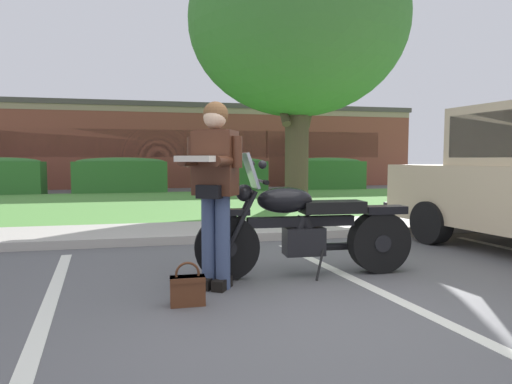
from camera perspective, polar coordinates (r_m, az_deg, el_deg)
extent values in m
plane|color=#565659|center=(3.81, 8.96, -13.92)|extent=(140.00, 140.00, 0.00)
cube|color=#ADA89E|center=(6.44, -0.36, -5.78)|extent=(60.00, 0.20, 0.12)
cube|color=#ADA89E|center=(7.27, -1.78, -4.79)|extent=(60.00, 1.50, 0.08)
cube|color=#518E3D|center=(11.69, -5.91, -1.40)|extent=(60.00, 7.51, 0.06)
cube|color=silver|center=(3.85, -25.58, -14.03)|extent=(0.65, 4.38, 0.01)
cube|color=silver|center=(4.22, 15.45, -12.17)|extent=(0.65, 4.38, 0.01)
cylinder|color=black|center=(4.35, -3.76, -7.21)|extent=(0.64, 0.12, 0.64)
cylinder|color=black|center=(4.35, -3.76, -7.21)|extent=(0.18, 0.13, 0.18)
cylinder|color=black|center=(4.81, 15.64, -6.26)|extent=(0.65, 0.20, 0.64)
cylinder|color=black|center=(4.81, 15.64, -6.26)|extent=(0.19, 0.21, 0.18)
cube|color=black|center=(4.30, -3.78, -2.64)|extent=(0.44, 0.15, 0.06)
cube|color=black|center=(4.78, 16.26, -2.21)|extent=(0.45, 0.21, 0.08)
cylinder|color=black|center=(4.25, -1.82, -3.68)|extent=(0.31, 0.05, 0.58)
cylinder|color=black|center=(4.40, -2.14, -3.40)|extent=(0.31, 0.05, 0.58)
sphere|color=black|center=(4.30, -1.52, -0.11)|extent=(0.17, 0.17, 0.17)
cylinder|color=black|center=(4.32, 0.31, 1.50)|extent=(0.06, 0.72, 0.03)
cylinder|color=black|center=(3.97, 1.30, 1.25)|extent=(0.05, 0.10, 0.04)
cylinder|color=black|center=(4.67, -0.53, 1.71)|extent=(0.05, 0.10, 0.04)
sphere|color=black|center=(4.02, 0.85, 3.57)|extent=(0.08, 0.08, 0.08)
sphere|color=black|center=(4.61, -0.65, 3.67)|extent=(0.08, 0.08, 0.08)
cube|color=#B2BCC6|center=(4.30, -0.74, 2.82)|extent=(0.15, 0.36, 0.35)
cube|color=black|center=(4.46, 5.85, -3.81)|extent=(1.10, 0.14, 0.10)
ellipsoid|color=black|center=(4.39, 3.75, -1.04)|extent=(0.57, 0.34, 0.26)
cube|color=black|center=(4.55, 9.85, -1.92)|extent=(0.65, 0.30, 0.12)
cube|color=black|center=(4.50, 6.20, -6.32)|extent=(0.41, 0.25, 0.28)
cylinder|color=black|center=(4.47, 5.80, -4.32)|extent=(0.18, 0.13, 0.21)
cylinder|color=black|center=(4.49, 6.64, -4.29)|extent=(0.18, 0.13, 0.21)
cylinder|color=black|center=(4.77, 9.99, -6.98)|extent=(0.60, 0.10, 0.08)
cylinder|color=black|center=(4.84, 12.22, -6.84)|extent=(0.60, 0.10, 0.08)
cylinder|color=black|center=(4.44, 8.29, -9.28)|extent=(0.13, 0.12, 0.30)
cube|color=black|center=(4.12, -4.41, -11.75)|extent=(0.22, 0.26, 0.10)
cube|color=black|center=(4.18, -6.20, -11.54)|extent=(0.22, 0.26, 0.10)
cylinder|color=#3D4C70|center=(4.05, -4.33, -6.51)|extent=(0.14, 0.14, 0.86)
cylinder|color=#3D4C70|center=(4.11, -6.12, -6.36)|extent=(0.14, 0.14, 0.86)
cube|color=#4C2819|center=(4.01, -5.30, 3.73)|extent=(0.44, 0.39, 0.58)
cube|color=#4C2819|center=(4.01, -5.33, 7.59)|extent=(0.36, 0.33, 0.06)
sphere|color=beige|center=(4.02, -5.34, 9.58)|extent=(0.21, 0.21, 0.21)
sphere|color=brown|center=(4.04, -5.25, 9.99)|extent=(0.23, 0.23, 0.23)
cube|color=black|center=(3.90, -6.08, 0.04)|extent=(0.24, 0.20, 0.12)
cylinder|color=#4C2819|center=(3.79, -4.13, 4.01)|extent=(0.26, 0.34, 0.09)
cylinder|color=#4C2819|center=(3.93, -8.41, 3.99)|extent=(0.26, 0.34, 0.09)
cylinder|color=#4C2819|center=(3.90, -2.49, 5.20)|extent=(0.10, 0.10, 0.28)
cylinder|color=#4C2819|center=(4.09, -8.24, 5.12)|extent=(0.10, 0.10, 0.28)
cube|color=beige|center=(3.74, -7.25, 4.29)|extent=(0.44, 0.44, 0.05)
cube|color=#562D19|center=(3.70, -8.84, -12.54)|extent=(0.28, 0.12, 0.24)
cube|color=#562D19|center=(3.67, -8.86, -11.07)|extent=(0.28, 0.13, 0.04)
torus|color=#562D19|center=(3.66, -8.87, -10.44)|extent=(0.20, 0.02, 0.20)
cube|color=black|center=(6.98, 29.50, 5.83)|extent=(1.58, 0.47, 0.51)
cube|color=black|center=(7.91, 21.85, -1.73)|extent=(1.89, 0.39, 0.20)
cylinder|color=black|center=(6.64, 21.74, -3.69)|extent=(0.33, 0.63, 0.60)
cylinder|color=#4C3D2D|center=(11.90, 5.29, 4.84)|extent=(0.63, 0.63, 2.60)
ellipsoid|color=#3D7A33|center=(12.42, 5.41, 20.96)|extent=(5.73, 5.73, 4.87)
cylinder|color=#4C3D2D|center=(12.12, 7.07, 11.45)|extent=(0.22, 0.95, 1.35)
cylinder|color=#4C3D2D|center=(11.86, 3.43, 10.93)|extent=(0.22, 0.98, 1.09)
cube|color=#336B2D|center=(16.44, -30.13, 1.50)|extent=(2.56, 0.90, 1.10)
ellipsoid|color=#336B2D|center=(16.43, -30.20, 3.42)|extent=(2.43, 0.84, 0.28)
cube|color=#336B2D|center=(15.72, -17.05, 1.79)|extent=(3.07, 0.90, 1.10)
ellipsoid|color=#336B2D|center=(15.71, -17.09, 3.80)|extent=(2.92, 0.84, 0.28)
cube|color=#336B2D|center=(15.87, -3.48, 2.00)|extent=(2.69, 0.90, 1.10)
ellipsoid|color=#336B2D|center=(15.86, -3.49, 3.98)|extent=(2.55, 0.84, 0.28)
cube|color=#336B2D|center=(16.87, 9.15, 2.08)|extent=(2.82, 0.90, 1.10)
ellipsoid|color=#336B2D|center=(16.86, 9.18, 3.95)|extent=(2.68, 0.84, 0.28)
cube|color=brown|center=(22.39, -9.78, 5.42)|extent=(20.15, 8.38, 3.29)
cube|color=#998466|center=(18.35, -9.20, 10.46)|extent=(20.15, 0.10, 0.24)
cube|color=#4C4742|center=(22.49, -9.84, 9.87)|extent=(20.35, 8.47, 0.20)
cube|color=#1E282D|center=(18.24, -9.15, 6.21)|extent=(17.12, 0.06, 1.10)
cube|color=brown|center=(19.09, -30.24, 5.59)|extent=(0.08, 0.04, 1.20)
cube|color=brown|center=(18.35, -19.95, 6.00)|extent=(0.08, 0.04, 1.20)
cube|color=brown|center=(18.23, -9.15, 6.21)|extent=(0.08, 0.04, 1.20)
cube|color=brown|center=(18.75, 1.42, 6.21)|extent=(0.08, 0.04, 1.20)
cube|color=brown|center=(19.86, 11.11, 6.03)|extent=(0.08, 0.04, 1.20)
cube|color=#473323|center=(18.91, 3.18, 3.88)|extent=(1.00, 0.08, 2.10)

